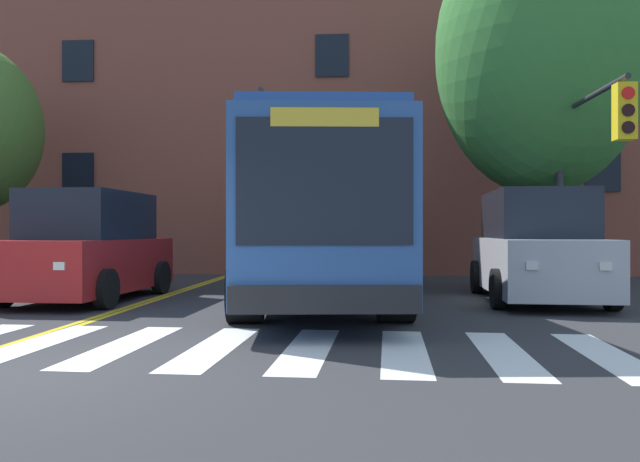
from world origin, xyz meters
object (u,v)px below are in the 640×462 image
object	(u,v)px
car_black_behind_bus	(337,240)
traffic_light_near_corner	(586,152)
street_tree_curbside_large	(541,50)
car_red_near_lane	(90,249)
city_bus	(317,216)
traffic_light_overhead	(268,154)
car_silver_far_lane	(536,249)

from	to	relation	value
car_black_behind_bus	traffic_light_near_corner	size ratio (longest dim) A/B	1.05
traffic_light_near_corner	street_tree_curbside_large	world-z (taller)	street_tree_curbside_large
car_red_near_lane	city_bus	bearing A→B (deg)	5.87
car_red_near_lane	car_black_behind_bus	distance (m)	12.18
car_red_near_lane	traffic_light_overhead	size ratio (longest dim) A/B	0.91
city_bus	car_red_near_lane	distance (m)	4.85
car_silver_far_lane	street_tree_curbside_large	bearing A→B (deg)	72.68
car_red_near_lane	street_tree_curbside_large	size ratio (longest dim) A/B	0.49
street_tree_curbside_large	car_red_near_lane	bearing A→B (deg)	-162.54
car_red_near_lane	street_tree_curbside_large	xyz separation A→B (m)	(10.18, 3.20, 4.90)
car_black_behind_bus	street_tree_curbside_large	bearing A→B (deg)	-55.57
car_red_near_lane	traffic_light_near_corner	size ratio (longest dim) A/B	1.02
city_bus	car_red_near_lane	bearing A→B (deg)	-174.13
city_bus	car_red_near_lane	xyz separation A→B (m)	(-4.78, -0.49, -0.70)
city_bus	traffic_light_overhead	distance (m)	3.21
car_black_behind_bus	traffic_light_overhead	xyz separation A→B (m)	(-1.33, -8.39, 2.31)
car_silver_far_lane	car_black_behind_bus	distance (m)	11.66
city_bus	traffic_light_near_corner	world-z (taller)	traffic_light_near_corner
car_black_behind_bus	traffic_light_near_corner	bearing A→B (deg)	-62.37
car_red_near_lane	traffic_light_near_corner	distance (m)	10.53
car_silver_far_lane	traffic_light_near_corner	xyz separation A→B (m)	(0.97, -0.13, 2.01)
city_bus	traffic_light_overhead	bearing A→B (deg)	121.33
car_black_behind_bus	traffic_light_overhead	size ratio (longest dim) A/B	0.93
car_red_near_lane	traffic_light_near_corner	xyz separation A→B (m)	(10.33, 0.44, 2.01)
city_bus	car_black_behind_bus	bearing A→B (deg)	90.58
city_bus	traffic_light_overhead	world-z (taller)	traffic_light_overhead
traffic_light_near_corner	street_tree_curbside_large	xyz separation A→B (m)	(-0.14, 2.77, 2.89)
city_bus	traffic_light_overhead	xyz separation A→B (m)	(-1.44, 2.36, 1.63)
car_red_near_lane	street_tree_curbside_large	bearing A→B (deg)	17.46
traffic_light_near_corner	street_tree_curbside_large	size ratio (longest dim) A/B	0.47
car_black_behind_bus	traffic_light_overhead	world-z (taller)	traffic_light_overhead
car_black_behind_bus	traffic_light_overhead	bearing A→B (deg)	-99.01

